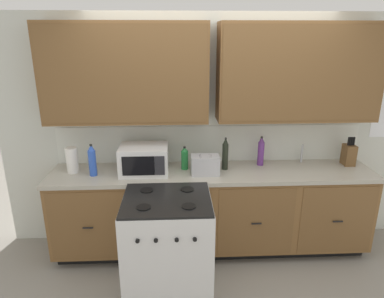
# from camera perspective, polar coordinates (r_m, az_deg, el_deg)

# --- Properties ---
(ground_plane) EXTENTS (8.20, 8.20, 0.00)m
(ground_plane) POSITION_cam_1_polar(r_m,az_deg,el_deg) (3.73, 3.65, -18.76)
(ground_plane) COLOR gray
(wall_unit) EXTENTS (4.48, 0.40, 2.48)m
(wall_unit) POSITION_cam_1_polar(r_m,az_deg,el_deg) (3.52, 3.36, 8.84)
(wall_unit) COLOR silver
(wall_unit) RESTS_ON ground_plane
(counter_run) EXTENTS (3.31, 0.64, 0.93)m
(counter_run) POSITION_cam_1_polar(r_m,az_deg,el_deg) (3.72, 3.33, -10.11)
(counter_run) COLOR black
(counter_run) RESTS_ON ground_plane
(stove_range) EXTENTS (0.76, 0.68, 0.95)m
(stove_range) POSITION_cam_1_polar(r_m,az_deg,el_deg) (3.17, -4.03, -15.80)
(stove_range) COLOR white
(stove_range) RESTS_ON ground_plane
(microwave) EXTENTS (0.48, 0.37, 0.28)m
(microwave) POSITION_cam_1_polar(r_m,az_deg,el_deg) (3.47, -7.97, -1.73)
(microwave) COLOR white
(microwave) RESTS_ON counter_run
(toaster) EXTENTS (0.28, 0.18, 0.19)m
(toaster) POSITION_cam_1_polar(r_m,az_deg,el_deg) (3.42, 2.20, -2.65)
(toaster) COLOR #B7B7BC
(toaster) RESTS_ON counter_run
(knife_block) EXTENTS (0.11, 0.14, 0.31)m
(knife_block) POSITION_cam_1_polar(r_m,az_deg,el_deg) (4.02, 24.60, -0.82)
(knife_block) COLOR brown
(knife_block) RESTS_ON counter_run
(sink_faucet) EXTENTS (0.02, 0.02, 0.20)m
(sink_faucet) POSITION_cam_1_polar(r_m,az_deg,el_deg) (3.92, 17.78, -0.71)
(sink_faucet) COLOR #B2B5BA
(sink_faucet) RESTS_ON counter_run
(paper_towel_roll) EXTENTS (0.12, 0.12, 0.26)m
(paper_towel_roll) POSITION_cam_1_polar(r_m,az_deg,el_deg) (3.66, -19.30, -1.74)
(paper_towel_roll) COLOR white
(paper_towel_roll) RESTS_ON counter_run
(bottle_violet) EXTENTS (0.07, 0.07, 0.31)m
(bottle_violet) POSITION_cam_1_polar(r_m,az_deg,el_deg) (3.71, 11.38, -0.37)
(bottle_violet) COLOR #663384
(bottle_violet) RESTS_ON counter_run
(bottle_green) EXTENTS (0.07, 0.07, 0.24)m
(bottle_green) POSITION_cam_1_polar(r_m,az_deg,el_deg) (3.54, -1.23, -1.53)
(bottle_green) COLOR #237A38
(bottle_green) RESTS_ON counter_run
(bottle_dark) EXTENTS (0.06, 0.06, 0.34)m
(bottle_dark) POSITION_cam_1_polar(r_m,az_deg,el_deg) (3.53, 5.54, -0.84)
(bottle_dark) COLOR black
(bottle_dark) RESTS_ON counter_run
(bottle_blue) EXTENTS (0.08, 0.08, 0.32)m
(bottle_blue) POSITION_cam_1_polar(r_m,az_deg,el_deg) (3.50, -16.24, -1.84)
(bottle_blue) COLOR blue
(bottle_blue) RESTS_ON counter_run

